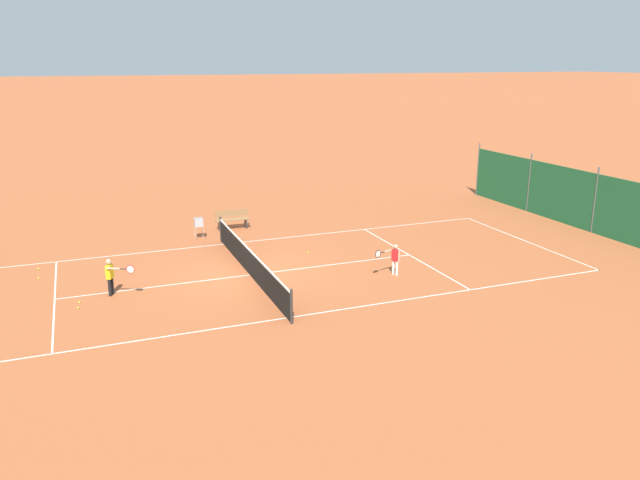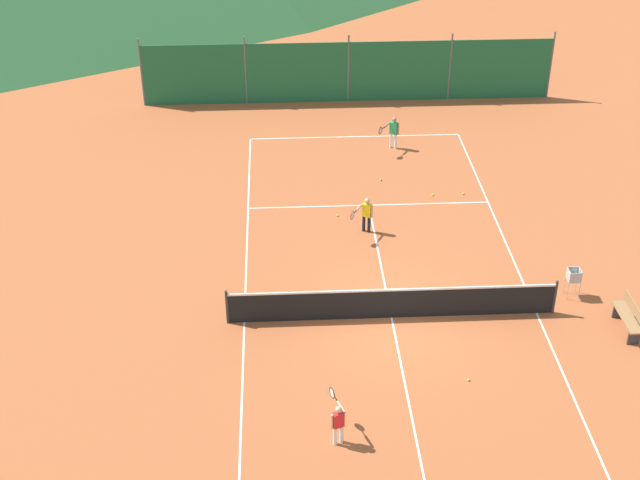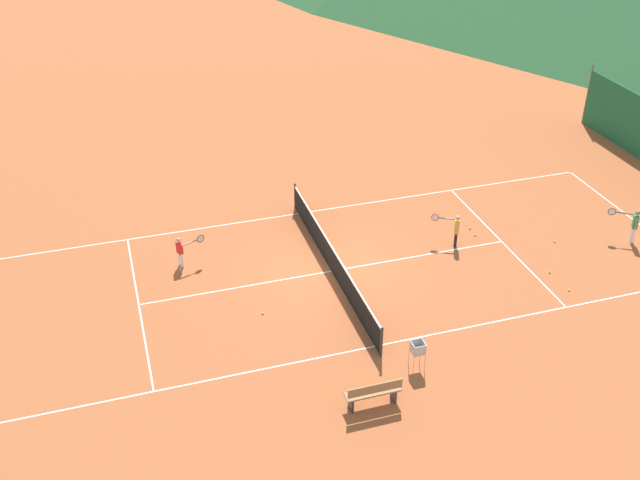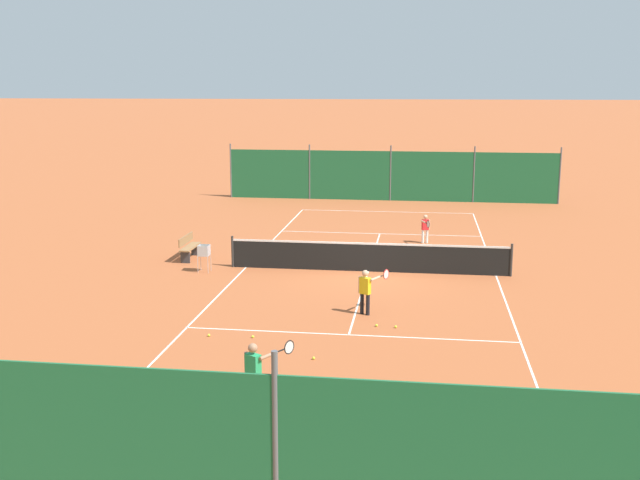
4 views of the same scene
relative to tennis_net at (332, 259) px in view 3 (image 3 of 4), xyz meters
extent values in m
plane|color=#A8542D|center=(0.00, 0.00, -0.50)|extent=(600.00, 600.00, 0.00)
cube|color=white|center=(0.00, 11.90, -0.50)|extent=(8.25, 0.05, 0.01)
cube|color=white|center=(-4.10, 0.00, -0.50)|extent=(0.05, 23.85, 0.01)
cube|color=white|center=(4.10, 0.00, -0.50)|extent=(0.05, 23.85, 0.01)
cube|color=white|center=(0.00, 6.40, -0.50)|extent=(8.20, 0.05, 0.01)
cube|color=white|center=(0.00, -6.40, -0.50)|extent=(8.20, 0.05, 0.01)
cube|color=white|center=(0.00, 0.00, -0.50)|extent=(0.05, 12.80, 0.01)
cylinder|color=#2D2D2D|center=(-4.55, 0.00, 0.03)|extent=(0.08, 0.08, 1.06)
cylinder|color=#2D2D2D|center=(4.55, 0.00, 0.03)|extent=(0.08, 0.08, 1.06)
cube|color=black|center=(0.00, 0.00, -0.04)|extent=(9.10, 0.02, 0.91)
cube|color=white|center=(0.00, 0.00, 0.43)|extent=(9.10, 0.04, 0.06)
cylinder|color=#59595E|center=(-8.60, 15.50, 0.95)|extent=(0.08, 0.08, 2.90)
cylinder|color=black|center=(-0.17, 4.64, -0.21)|extent=(0.10, 0.10, 0.57)
cylinder|color=black|center=(-0.34, 4.73, -0.21)|extent=(0.10, 0.10, 0.57)
cube|color=yellow|center=(-0.26, 4.68, 0.29)|extent=(0.32, 0.27, 0.44)
sphere|color=tan|center=(-0.26, 4.68, 0.63)|extent=(0.17, 0.17, 0.17)
cylinder|color=tan|center=(-0.10, 4.60, 0.29)|extent=(0.06, 0.06, 0.44)
cylinder|color=tan|center=(-0.51, 4.57, 0.47)|extent=(0.26, 0.42, 0.06)
cylinder|color=black|center=(-0.66, 4.28, 0.47)|extent=(0.12, 0.19, 0.03)
torus|color=red|center=(-0.78, 4.07, 0.47)|extent=(0.15, 0.26, 0.28)
cylinder|color=silver|center=(-0.78, 4.07, 0.47)|extent=(0.12, 0.22, 0.25)
cylinder|color=white|center=(-1.91, -4.82, -0.24)|extent=(0.09, 0.09, 0.52)
cylinder|color=white|center=(-1.75, -4.76, -0.24)|extent=(0.09, 0.09, 0.52)
cube|color=red|center=(-1.83, -4.79, 0.22)|extent=(0.29, 0.22, 0.40)
sphere|color=tan|center=(-1.83, -4.79, 0.53)|extent=(0.16, 0.16, 0.16)
cylinder|color=tan|center=(-1.98, -4.84, 0.22)|extent=(0.06, 0.06, 0.40)
cylinder|color=tan|center=(-1.75, -4.54, 0.38)|extent=(0.19, 0.40, 0.06)
cylinder|color=black|center=(-1.85, -4.27, 0.38)|extent=(0.09, 0.18, 0.03)
torus|color=black|center=(-1.93, -4.05, 0.38)|extent=(0.12, 0.27, 0.28)
cylinder|color=silver|center=(-1.93, -4.05, 0.38)|extent=(0.09, 0.24, 0.25)
cylinder|color=white|center=(1.45, 10.76, -0.20)|extent=(0.11, 0.11, 0.60)
cylinder|color=white|center=(1.29, 10.86, -0.20)|extent=(0.11, 0.11, 0.60)
cube|color=#239E5B|center=(1.37, 10.81, 0.33)|extent=(0.33, 0.29, 0.46)
sphere|color=#A37556|center=(1.37, 10.81, 0.68)|extent=(0.18, 0.18, 0.18)
cylinder|color=#A37556|center=(1.52, 10.72, 0.33)|extent=(0.07, 0.07, 0.46)
cylinder|color=#A37556|center=(1.09, 10.71, 0.51)|extent=(0.30, 0.43, 0.07)
cylinder|color=black|center=(0.91, 10.42, 0.51)|extent=(0.13, 0.20, 0.03)
torus|color=black|center=(0.79, 10.21, 0.51)|extent=(0.17, 0.25, 0.28)
cylinder|color=silver|center=(0.79, 10.21, 0.51)|extent=(0.13, 0.22, 0.25)
sphere|color=#CCE033|center=(-1.11, 5.71, -0.47)|extent=(0.07, 0.07, 0.07)
sphere|color=#CCE033|center=(1.62, -2.78, -0.47)|extent=(0.07, 0.07, 0.07)
sphere|color=#CCE033|center=(3.35, 6.99, -0.47)|extent=(0.07, 0.07, 0.07)
sphere|color=#CCE033|center=(-0.63, 5.67, -0.47)|extent=(0.07, 0.07, 0.07)
sphere|color=#CCE033|center=(2.27, 6.95, -0.47)|extent=(0.07, 0.07, 0.07)
sphere|color=#CCE033|center=(0.61, 8.18, -0.47)|extent=(0.07, 0.07, 0.07)
cylinder|color=#B7B7BC|center=(5.13, 0.61, -0.22)|extent=(0.02, 0.02, 0.55)
cylinder|color=#B7B7BC|center=(5.47, 0.61, -0.22)|extent=(0.02, 0.02, 0.55)
cylinder|color=#B7B7BC|center=(5.13, 0.95, -0.22)|extent=(0.02, 0.02, 0.55)
cylinder|color=#B7B7BC|center=(5.47, 0.95, -0.22)|extent=(0.02, 0.02, 0.55)
cube|color=#B7B7BC|center=(5.30, 0.78, 0.06)|extent=(0.34, 0.34, 0.02)
cube|color=#B7B7BC|center=(5.30, 0.61, 0.22)|extent=(0.34, 0.02, 0.34)
cube|color=#B7B7BC|center=(5.30, 0.95, 0.22)|extent=(0.34, 0.02, 0.34)
cube|color=#B7B7BC|center=(5.13, 0.78, 0.22)|extent=(0.02, 0.34, 0.34)
cube|color=#B7B7BC|center=(5.47, 0.78, 0.22)|extent=(0.02, 0.34, 0.34)
sphere|color=#CCE033|center=(5.25, 0.77, 0.10)|extent=(0.07, 0.07, 0.07)
sphere|color=#CCE033|center=(5.25, 0.73, 0.10)|extent=(0.07, 0.07, 0.07)
sphere|color=#CCE033|center=(5.29, 0.77, 0.10)|extent=(0.07, 0.07, 0.07)
sphere|color=#CCE033|center=(5.19, 0.70, 0.10)|extent=(0.07, 0.07, 0.07)
sphere|color=#CCE033|center=(5.19, 0.90, 0.10)|extent=(0.07, 0.07, 0.07)
sphere|color=#CCE033|center=(5.33, 0.81, 0.10)|extent=(0.07, 0.07, 0.07)
sphere|color=#CCE033|center=(5.26, 0.76, 0.16)|extent=(0.07, 0.07, 0.07)
sphere|color=#CCE033|center=(5.35, 0.91, 0.16)|extent=(0.07, 0.07, 0.07)
sphere|color=#CCE033|center=(5.17, 0.88, 0.16)|extent=(0.07, 0.07, 0.07)
sphere|color=#CCE033|center=(5.31, 0.83, 0.16)|extent=(0.07, 0.07, 0.07)
sphere|color=#CCE033|center=(5.27, 0.72, 0.16)|extent=(0.07, 0.07, 0.07)
sphere|color=#CCE033|center=(5.37, 0.90, 0.16)|extent=(0.07, 0.07, 0.07)
cube|color=olive|center=(6.30, -0.92, -0.06)|extent=(0.36, 1.50, 0.05)
cube|color=olive|center=(6.46, -0.92, 0.20)|extent=(0.04, 1.50, 0.28)
cube|color=#333338|center=(6.30, -1.52, -0.28)|extent=(0.32, 0.06, 0.44)
cube|color=#333338|center=(6.30, -0.32, -0.28)|extent=(0.32, 0.06, 0.44)
camera|label=1|loc=(-20.27, 5.28, 6.82)|focal=35.00mm
camera|label=2|loc=(-3.05, -19.89, 14.35)|focal=50.00mm
camera|label=3|loc=(19.80, -6.55, 13.62)|focal=42.00mm
camera|label=4|loc=(-1.69, 23.75, 5.49)|focal=42.00mm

